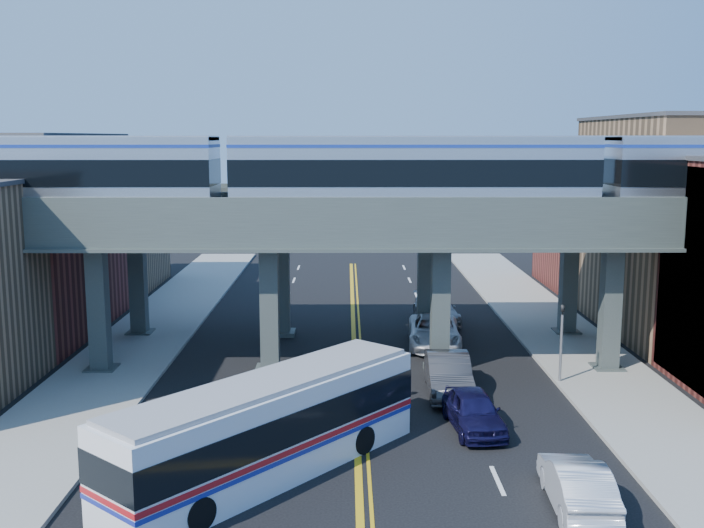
{
  "coord_description": "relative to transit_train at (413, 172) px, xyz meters",
  "views": [
    {
      "loc": [
        -0.37,
        -27.88,
        11.0
      ],
      "look_at": [
        -0.14,
        7.21,
        5.3
      ],
      "focal_mm": 40.0,
      "sensor_mm": 36.0,
      "label": 1
    }
  ],
  "objects": [
    {
      "name": "building_east_b",
      "position": [
        15.87,
        8.0,
        -3.41
      ],
      "size": [
        8.0,
        14.0,
        12.0
      ],
      "primitive_type": "cube",
      "color": "olive",
      "rests_on": "ground"
    },
    {
      "name": "ground",
      "position": [
        -2.63,
        -8.0,
        -9.41
      ],
      "size": [
        120.0,
        120.0,
        0.0
      ],
      "primitive_type": "plane",
      "color": "black",
      "rests_on": "ground"
    },
    {
      "name": "transit_train",
      "position": [
        0.0,
        0.0,
        0.0
      ],
      "size": [
        50.85,
        3.19,
        3.72
      ],
      "color": "black",
      "rests_on": "elevated_viaduct_near"
    },
    {
      "name": "building_west_b",
      "position": [
        -21.13,
        8.0,
        -3.91
      ],
      "size": [
        8.0,
        14.0,
        11.0
      ],
      "primitive_type": "cube",
      "color": "maroon",
      "rests_on": "ground"
    },
    {
      "name": "stop_sign",
      "position": [
        -2.33,
        -5.0,
        -7.65
      ],
      "size": [
        0.76,
        0.09,
        2.63
      ],
      "color": "slate",
      "rests_on": "ground"
    },
    {
      "name": "car_lane_b",
      "position": [
        1.39,
        -3.26,
        -8.55
      ],
      "size": [
        1.99,
        5.27,
        1.72
      ],
      "primitive_type": "imported",
      "rotation": [
        0.0,
        0.0,
        -0.03
      ],
      "color": "#2D2C2F",
      "rests_on": "ground"
    },
    {
      "name": "sidewalk_east",
      "position": [
        8.87,
        2.0,
        -9.33
      ],
      "size": [
        5.0,
        70.0,
        0.16
      ],
      "primitive_type": "cube",
      "color": "gray",
      "rests_on": "ground"
    },
    {
      "name": "elevated_viaduct_far",
      "position": [
        -2.63,
        7.0,
        -2.94
      ],
      "size": [
        52.0,
        3.6,
        7.4
      ],
      "color": "#3B4543",
      "rests_on": "ground"
    },
    {
      "name": "traffic_signal",
      "position": [
        6.57,
        -2.0,
        -7.11
      ],
      "size": [
        0.15,
        0.18,
        4.1
      ],
      "color": "slate",
      "rests_on": "ground"
    },
    {
      "name": "car_lane_d",
      "position": [
        2.37,
        10.11,
        -8.66
      ],
      "size": [
        2.7,
        5.39,
        1.5
      ],
      "primitive_type": "imported",
      "rotation": [
        0.0,
        0.0,
        0.12
      ],
      "color": "#A6A6AA",
      "rests_on": "ground"
    },
    {
      "name": "car_lane_a",
      "position": [
        1.8,
        -7.5,
        -8.66
      ],
      "size": [
        2.22,
        4.58,
        1.51
      ],
      "primitive_type": "imported",
      "rotation": [
        0.0,
        0.0,
        0.1
      ],
      "color": "black",
      "rests_on": "ground"
    },
    {
      "name": "transit_bus",
      "position": [
        -5.57,
        -11.5,
        -7.82
      ],
      "size": [
        9.9,
        10.83,
        3.1
      ],
      "rotation": [
        0.0,
        0.0,
        0.86
      ],
      "color": "silver",
      "rests_on": "ground"
    },
    {
      "name": "elevated_viaduct_near",
      "position": [
        -2.63,
        0.0,
        -2.94
      ],
      "size": [
        52.0,
        3.6,
        7.4
      ],
      "color": "#3B4543",
      "rests_on": "ground"
    },
    {
      "name": "building_east_c",
      "position": [
        15.87,
        21.0,
        -4.91
      ],
      "size": [
        8.0,
        10.0,
        9.0
      ],
      "primitive_type": "cube",
      "color": "maroon",
      "rests_on": "ground"
    },
    {
      "name": "building_west_c",
      "position": [
        -21.13,
        21.0,
        -5.41
      ],
      "size": [
        8.0,
        10.0,
        8.0
      ],
      "primitive_type": "cube",
      "color": "olive",
      "rests_on": "ground"
    },
    {
      "name": "car_parked_curb",
      "position": [
        3.87,
        -13.91,
        -8.67
      ],
      "size": [
        1.8,
        4.59,
        1.49
      ],
      "primitive_type": "imported",
      "rotation": [
        0.0,
        0.0,
        3.09
      ],
      "color": "silver",
      "rests_on": "ground"
    },
    {
      "name": "car_lane_c",
      "position": [
        1.63,
        4.54,
        -8.61
      ],
      "size": [
        3.04,
        5.92,
        1.6
      ],
      "primitive_type": "imported",
      "rotation": [
        0.0,
        0.0,
        -0.07
      ],
      "color": "silver",
      "rests_on": "ground"
    },
    {
      "name": "sidewalk_west",
      "position": [
        -14.13,
        2.0,
        -9.33
      ],
      "size": [
        5.0,
        70.0,
        0.16
      ],
      "primitive_type": "cube",
      "color": "gray",
      "rests_on": "ground"
    }
  ]
}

